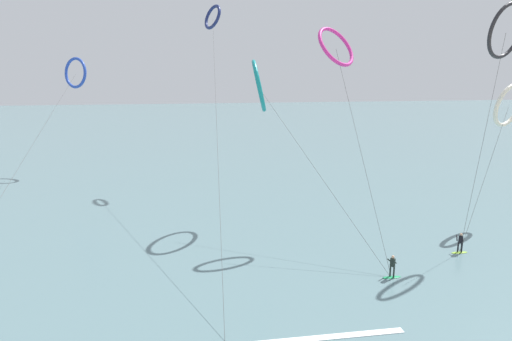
{
  "coord_description": "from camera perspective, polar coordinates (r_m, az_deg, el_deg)",
  "views": [
    {
      "loc": [
        -5.86,
        -14.49,
        14.46
      ],
      "look_at": [
        0.0,
        19.03,
        7.01
      ],
      "focal_mm": 31.33,
      "sensor_mm": 36.0,
      "label": 1
    }
  ],
  "objects": [
    {
      "name": "kite_ivory",
      "position": [
        49.31,
        29.55,
        7.24
      ],
      "size": [
        11.14,
        8.73,
        13.59
      ],
      "rotation": [
        0.0,
        0.0,
        3.52
      ],
      "color": "silver",
      "rests_on": "ground"
    },
    {
      "name": "kite_magenta",
      "position": [
        41.15,
        10.19,
        15.27
      ],
      "size": [
        4.85,
        13.36,
        18.51
      ],
      "rotation": [
        0.0,
        0.0,
        0.58
      ],
      "color": "#CC288E",
      "rests_on": "ground"
    },
    {
      "name": "surfer_lime",
      "position": [
        40.39,
        24.61,
        -8.56
      ],
      "size": [
        1.4,
        0.69,
        1.7
      ],
      "rotation": [
        0.0,
        0.0,
        2.66
      ],
      "color": "#8CC62D",
      "rests_on": "ground"
    },
    {
      "name": "kite_charcoal",
      "position": [
        42.48,
        29.3,
        15.27
      ],
      "size": [
        6.24,
        3.92,
        19.98
      ],
      "rotation": [
        0.0,
        0.0,
        3.52
      ],
      "color": "black",
      "rests_on": "ground"
    },
    {
      "name": "kite_cobalt",
      "position": [
        71.22,
        -22.07,
        11.46
      ],
      "size": [
        4.05,
        52.18,
        16.73
      ],
      "rotation": [
        0.0,
        0.0,
        5.6
      ],
      "color": "#2647B7",
      "rests_on": "ground"
    },
    {
      "name": "wave_crest_mid",
      "position": [
        26.43,
        6.05,
        -20.74
      ],
      "size": [
        11.69,
        0.67,
        0.12
      ],
      "primitive_type": "cube",
      "rotation": [
        0.0,
        0.0,
        -0.01
      ],
      "color": "white",
      "rests_on": "ground"
    },
    {
      "name": "surfer_emerald",
      "position": [
        34.08,
        17.0,
        -11.81
      ],
      "size": [
        1.4,
        0.72,
        1.7
      ],
      "rotation": [
        0.0,
        0.0,
        5.32
      ],
      "color": "#199351",
      "rests_on": "ground"
    },
    {
      "name": "kite_navy",
      "position": [
        60.11,
        -5.56,
        18.87
      ],
      "size": [
        4.16,
        39.76,
        23.02
      ],
      "rotation": [
        0.0,
        0.0,
        5.18
      ],
      "color": "navy",
      "rests_on": "ground"
    },
    {
      "name": "kite_teal",
      "position": [
        43.2,
        0.38,
        10.74
      ],
      "size": [
        8.12,
        17.55,
        15.74
      ],
      "rotation": [
        0.0,
        0.0,
        1.42
      ],
      "color": "teal",
      "rests_on": "ground"
    },
    {
      "name": "sea_water",
      "position": [
        119.53,
        -7.06,
        5.33
      ],
      "size": [
        400.0,
        200.0,
        0.08
      ],
      "primitive_type": "cube",
      "color": "slate",
      "rests_on": "ground"
    }
  ]
}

